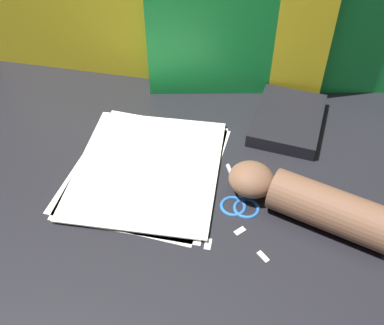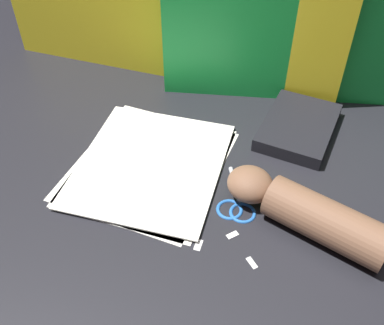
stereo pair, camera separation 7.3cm
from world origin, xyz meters
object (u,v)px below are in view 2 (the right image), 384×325
(book_closed, at_px, (298,127))
(hand_forearm, at_px, (307,212))
(paper_stack, at_px, (150,165))
(scissors, at_px, (239,202))

(book_closed, height_order, hand_forearm, hand_forearm)
(hand_forearm, bearing_deg, paper_stack, 168.93)
(book_closed, distance_m, hand_forearm, 0.28)
(scissors, bearing_deg, hand_forearm, -7.64)
(paper_stack, distance_m, hand_forearm, 0.34)
(paper_stack, xyz_separation_m, scissors, (0.21, -0.05, -0.00))
(paper_stack, distance_m, book_closed, 0.36)
(paper_stack, bearing_deg, scissors, -13.16)
(paper_stack, height_order, book_closed, book_closed)
(paper_stack, bearing_deg, hand_forearm, -11.07)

